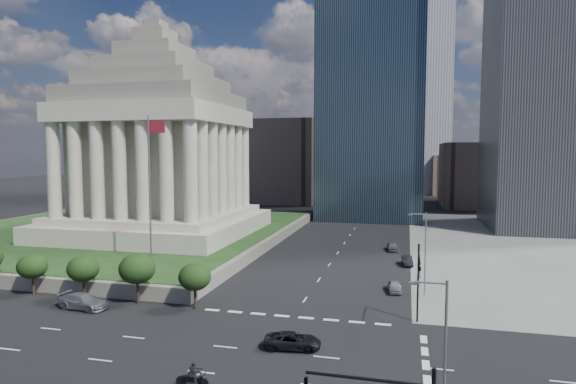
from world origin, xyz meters
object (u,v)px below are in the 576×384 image
(traffic_signal_ne, at_px, (419,275))
(street_lamp_north, at_px, (424,249))
(pickup_truck, at_px, (293,341))
(parked_sedan_far, at_px, (392,246))
(street_lamp_south, at_px, (442,356))
(parked_sedan_mid, at_px, (407,261))
(war_memorial, at_px, (157,129))
(motorcycle_trail, at_px, (192,375))
(suv_grey, at_px, (83,301))
(parked_sedan_near, at_px, (395,286))
(flagpole, at_px, (151,182))

(traffic_signal_ne, height_order, street_lamp_north, street_lamp_north)
(pickup_truck, distance_m, parked_sedan_far, 45.42)
(street_lamp_south, height_order, parked_sedan_mid, street_lamp_south)
(war_memorial, xyz_separation_m, motorcycle_trail, (30.34, -50.37, -20.47))
(war_memorial, distance_m, pickup_truck, 58.88)
(traffic_signal_ne, bearing_deg, pickup_truck, -144.63)
(suv_grey, bearing_deg, motorcycle_trail, -118.67)
(war_memorial, xyz_separation_m, parked_sedan_near, (44.01, -22.17, -20.73))
(parked_sedan_near, xyz_separation_m, motorcycle_trail, (-13.68, -28.20, 0.26))
(street_lamp_south, relative_size, street_lamp_north, 1.00)
(flagpole, distance_m, suv_grey, 17.92)
(traffic_signal_ne, xyz_separation_m, pickup_truck, (-10.65, -7.56, -4.56))
(flagpole, xyz_separation_m, parked_sedan_near, (31.84, 1.83, -12.45))
(traffic_signal_ne, bearing_deg, street_lamp_south, -87.59)
(flagpole, height_order, street_lamp_south, flagpole)
(flagpole, bearing_deg, pickup_truck, -37.04)
(flagpole, xyz_separation_m, motorcycle_trail, (18.17, -26.37, -12.18))
(parked_sedan_near, bearing_deg, traffic_signal_ne, -84.77)
(war_memorial, height_order, parked_sedan_mid, war_memorial)
(traffic_signal_ne, distance_m, parked_sedan_mid, 27.19)
(parked_sedan_mid, height_order, motorcycle_trail, motorcycle_trail)
(street_lamp_north, height_order, motorcycle_trail, street_lamp_north)
(traffic_signal_ne, height_order, parked_sedan_mid, traffic_signal_ne)
(street_lamp_north, distance_m, motorcycle_trail, 32.56)
(traffic_signal_ne, relative_size, motorcycle_trail, 3.20)
(street_lamp_south, distance_m, motorcycle_trail, 18.01)
(pickup_truck, xyz_separation_m, parked_sedan_near, (8.17, 19.70, -0.02))
(street_lamp_south, bearing_deg, parked_sedan_far, 94.34)
(pickup_truck, bearing_deg, parked_sedan_mid, -23.72)
(flagpole, xyz_separation_m, street_lamp_south, (35.16, -30.00, -7.45))
(suv_grey, xyz_separation_m, parked_sedan_mid, (34.35, 29.48, -0.15))
(flagpole, relative_size, street_lamp_north, 2.00)
(pickup_truck, distance_m, suv_grey, 25.17)
(parked_sedan_near, distance_m, parked_sedan_far, 25.17)
(parked_sedan_near, distance_m, motorcycle_trail, 31.34)
(parked_sedan_far, bearing_deg, pickup_truck, -105.66)
(pickup_truck, distance_m, parked_sedan_mid, 35.68)
(traffic_signal_ne, height_order, motorcycle_trail, traffic_signal_ne)
(traffic_signal_ne, distance_m, motorcycle_trail, 23.20)
(suv_grey, height_order, parked_sedan_near, suv_grey)
(street_lamp_north, height_order, parked_sedan_mid, street_lamp_north)
(parked_sedan_mid, bearing_deg, motorcycle_trail, -115.26)
(war_memorial, distance_m, motorcycle_trail, 62.26)
(pickup_truck, height_order, parked_sedan_mid, pickup_truck)
(war_memorial, height_order, street_lamp_south, war_memorial)
(flagpole, distance_m, traffic_signal_ne, 36.69)
(traffic_signal_ne, relative_size, suv_grey, 1.41)
(traffic_signal_ne, bearing_deg, parked_sedan_mid, 92.14)
(suv_grey, bearing_deg, street_lamp_north, -62.64)
(pickup_truck, height_order, parked_sedan_far, parked_sedan_far)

